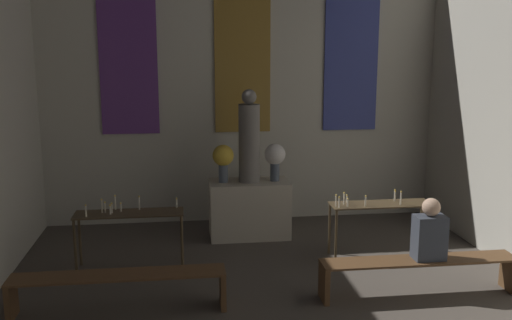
# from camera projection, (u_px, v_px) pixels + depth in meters

# --- Properties ---
(wall_back) EXTENTS (6.71, 0.16, 4.72)m
(wall_back) POSITION_uv_depth(u_px,v_px,m) (242.00, 78.00, 9.34)
(wall_back) COLOR beige
(wall_back) RESTS_ON ground_plane
(altar) EXTENTS (1.21, 0.63, 0.87)m
(altar) POSITION_uv_depth(u_px,v_px,m) (249.00, 209.00, 8.77)
(altar) COLOR #BCB29E
(altar) RESTS_ON ground_plane
(statue) EXTENTS (0.32, 0.32, 1.40)m
(statue) POSITION_uv_depth(u_px,v_px,m) (249.00, 139.00, 8.56)
(statue) COLOR slate
(statue) RESTS_ON altar
(flower_vase_left) EXTENTS (0.32, 0.32, 0.57)m
(flower_vase_left) POSITION_uv_depth(u_px,v_px,m) (223.00, 158.00, 8.56)
(flower_vase_left) COLOR #4C5666
(flower_vase_left) RESTS_ON altar
(flower_vase_right) EXTENTS (0.32, 0.32, 0.57)m
(flower_vase_right) POSITION_uv_depth(u_px,v_px,m) (275.00, 157.00, 8.66)
(flower_vase_right) COLOR #4C5666
(flower_vase_right) RESTS_ON altar
(candle_rack_left) EXTENTS (1.41, 0.41, 0.96)m
(candle_rack_left) POSITION_uv_depth(u_px,v_px,m) (129.00, 220.00, 7.47)
(candle_rack_left) COLOR #473823
(candle_rack_left) RESTS_ON ground_plane
(candle_rack_right) EXTENTS (1.41, 0.41, 0.95)m
(candle_rack_right) POSITION_uv_depth(u_px,v_px,m) (380.00, 210.00, 7.90)
(candle_rack_right) COLOR #473823
(candle_rack_right) RESTS_ON ground_plane
(pew_back_left) EXTENTS (2.34, 0.36, 0.45)m
(pew_back_left) POSITION_uv_depth(u_px,v_px,m) (119.00, 283.00, 6.25)
(pew_back_left) COLOR brown
(pew_back_left) RESTS_ON ground_plane
(pew_back_right) EXTENTS (2.34, 0.36, 0.45)m
(pew_back_right) POSITION_uv_depth(u_px,v_px,m) (419.00, 268.00, 6.68)
(pew_back_right) COLOR brown
(pew_back_right) RESTS_ON ground_plane
(person_seated) EXTENTS (0.36, 0.24, 0.73)m
(person_seated) POSITION_uv_depth(u_px,v_px,m) (430.00, 232.00, 6.61)
(person_seated) COLOR #383D47
(person_seated) RESTS_ON pew_back_right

